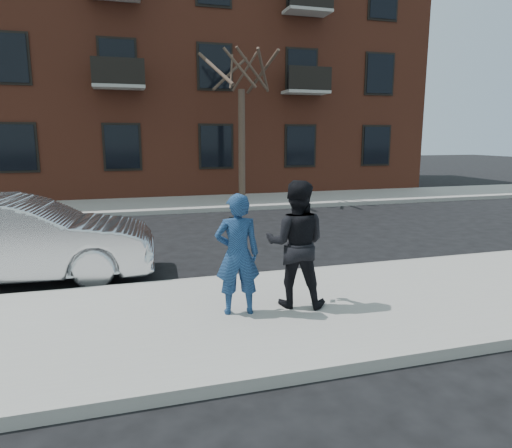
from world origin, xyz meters
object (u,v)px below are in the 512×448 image
object	(u,v)px
silver_sedan	(18,240)
man_hoodie	(237,254)
street_tree	(241,56)
man_peacoat	(296,244)

from	to	relation	value
silver_sedan	man_hoodie	xyz separation A→B (m)	(3.33, -2.92, 0.22)
man_hoodie	street_tree	bearing A→B (deg)	-97.70
silver_sedan	man_hoodie	size ratio (longest dim) A/B	2.78
street_tree	man_peacoat	bearing A→B (deg)	-100.71
silver_sedan	street_tree	bearing A→B (deg)	-33.39
street_tree	man_peacoat	size ratio (longest dim) A/B	3.67
street_tree	man_hoodie	world-z (taller)	street_tree
silver_sedan	man_peacoat	distance (m)	5.10
silver_sedan	man_peacoat	xyz separation A→B (m)	(4.22, -2.85, 0.29)
street_tree	silver_sedan	world-z (taller)	street_tree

